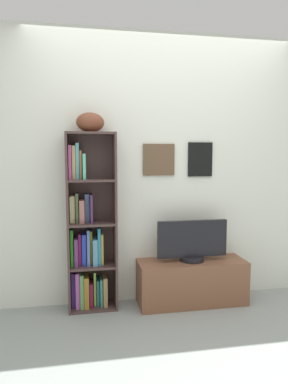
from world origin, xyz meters
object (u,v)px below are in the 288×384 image
(football, at_px, (90,122))
(bookshelf, at_px, (88,234))
(television, at_px, (192,241))
(tv_stand, at_px, (192,282))

(football, bearing_deg, bookshelf, 140.46)
(bookshelf, relative_size, television, 2.41)
(bookshelf, xyz_separation_m, television, (0.95, -0.08, -0.09))
(television, bearing_deg, tv_stand, -90.00)
(football, distance_m, television, 1.42)
(football, xyz_separation_m, tv_stand, (0.92, -0.06, -1.47))
(football, height_order, tv_stand, football)
(bookshelf, relative_size, tv_stand, 1.58)
(football, xyz_separation_m, television, (0.92, -0.06, -1.08))
(bookshelf, xyz_separation_m, tv_stand, (0.95, -0.09, -0.48))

